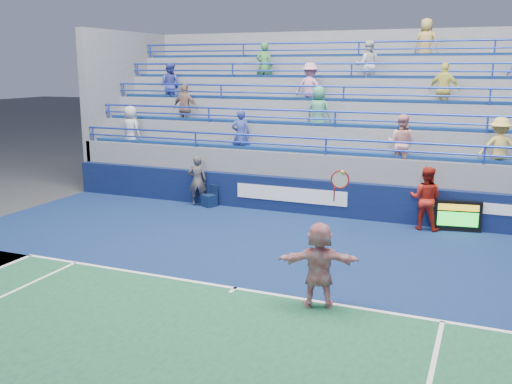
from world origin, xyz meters
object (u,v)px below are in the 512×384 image
at_px(serve_speed_board, 458,216).
at_px(judge_chair, 209,200).
at_px(tennis_player, 319,265).
at_px(ball_girl, 426,198).
at_px(line_judge, 197,181).

height_order(serve_speed_board, judge_chair, serve_speed_board).
bearing_deg(tennis_player, serve_speed_board, 71.59).
bearing_deg(judge_chair, serve_speed_board, 0.47).
bearing_deg(ball_girl, line_judge, 3.30).
distance_m(tennis_player, ball_girl, 6.34).
bearing_deg(serve_speed_board, line_judge, -179.48).
height_order(serve_speed_board, line_judge, line_judge).
distance_m(serve_speed_board, judge_chair, 7.68).
distance_m(line_judge, ball_girl, 7.24).
bearing_deg(line_judge, ball_girl, 157.04).
height_order(judge_chair, ball_girl, ball_girl).
distance_m(tennis_player, line_judge, 8.69).
xyz_separation_m(serve_speed_board, tennis_player, (-2.12, -6.37, 0.40)).
relative_size(serve_speed_board, ball_girl, 0.71).
xyz_separation_m(serve_speed_board, line_judge, (-8.11, -0.07, 0.39)).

